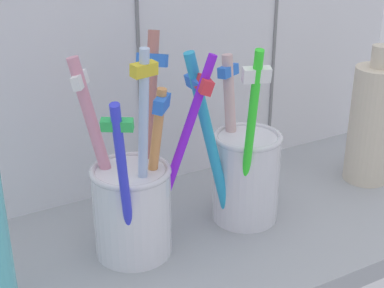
{
  "coord_description": "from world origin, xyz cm",
  "views": [
    {
      "loc": [
        -21.73,
        -38.25,
        30.78
      ],
      "look_at": [
        0.0,
        0.54,
        10.79
      ],
      "focal_mm": 54.11,
      "sensor_mm": 36.0,
      "label": 1
    }
  ],
  "objects": [
    {
      "name": "toothbrush_cup_left",
      "position": [
        -5.53,
        0.52,
        7.1
      ],
      "size": [
        10.67,
        10.09,
        18.23
      ],
      "color": "white",
      "rests_on": "counter_slab"
    },
    {
      "name": "ceramic_vase",
      "position": [
        21.35,
        0.74,
        8.37
      ],
      "size": [
        4.65,
        4.65,
        14.52
      ],
      "color": "beige",
      "rests_on": "counter_slab"
    },
    {
      "name": "counter_slab",
      "position": [
        0.0,
        0.0,
        1.0
      ],
      "size": [
        64.0,
        22.0,
        2.0
      ],
      "primitive_type": "cube",
      "color": "#9EA3A8",
      "rests_on": "ground"
    },
    {
      "name": "toothbrush_cup_right",
      "position": [
        5.43,
        0.52,
        6.93
      ],
      "size": [
        9.84,
        8.2,
        17.61
      ],
      "color": "silver",
      "rests_on": "counter_slab"
    }
  ]
}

